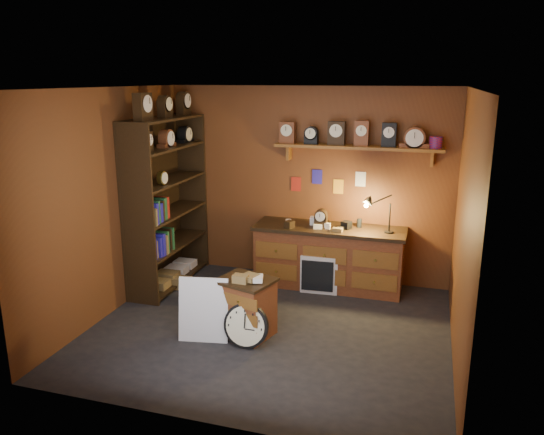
{
  "coord_description": "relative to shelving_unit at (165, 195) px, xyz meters",
  "views": [
    {
      "loc": [
        1.63,
        -5.33,
        2.81
      ],
      "look_at": [
        -0.08,
        0.35,
        1.23
      ],
      "focal_mm": 35.0,
      "sensor_mm": 36.0,
      "label": 1
    }
  ],
  "objects": [
    {
      "name": "big_round_clock",
      "position": [
        1.67,
        -1.44,
        -1.01
      ],
      "size": [
        0.49,
        0.16,
        0.49
      ],
      "color": "black",
      "rests_on": "ground"
    },
    {
      "name": "room_shell",
      "position": [
        1.84,
        -0.87,
        0.47
      ],
      "size": [
        4.02,
        3.62,
        2.71
      ],
      "color": "brown",
      "rests_on": "ground"
    },
    {
      "name": "floor_box_c",
      "position": [
        0.62,
        -0.48,
        -1.16
      ],
      "size": [
        0.25,
        0.21,
        0.19
      ],
      "primitive_type": "cube",
      "rotation": [
        0.0,
        0.0,
        0.01
      ],
      "color": "olive",
      "rests_on": "ground"
    },
    {
      "name": "floor",
      "position": [
        1.79,
        -0.98,
        -1.25
      ],
      "size": [
        4.0,
        4.0,
        0.0
      ],
      "primitive_type": "plane",
      "color": "black",
      "rests_on": "ground"
    },
    {
      "name": "low_cabinet",
      "position": [
        1.58,
        -1.19,
        -0.89
      ],
      "size": [
        0.7,
        0.64,
        0.75
      ],
      "rotation": [
        0.0,
        0.0,
        -0.29
      ],
      "color": "brown",
      "rests_on": "ground"
    },
    {
      "name": "floor_box_a",
      "position": [
        0.27,
        -0.16,
        -1.18
      ],
      "size": [
        0.24,
        0.21,
        0.15
      ],
      "primitive_type": "cube",
      "rotation": [
        0.0,
        0.0,
        -0.03
      ],
      "color": "olive",
      "rests_on": "ground"
    },
    {
      "name": "shelving_unit",
      "position": [
        0.0,
        0.0,
        0.0
      ],
      "size": [
        0.47,
        1.6,
        2.58
      ],
      "color": "black",
      "rests_on": "ground"
    },
    {
      "name": "white_panel",
      "position": [
        1.17,
        -1.43,
        -1.25
      ],
      "size": [
        0.56,
        0.25,
        0.72
      ],
      "primitive_type": "cube",
      "rotation": [
        -0.17,
        0.0,
        0.18
      ],
      "color": "silver",
      "rests_on": "ground"
    },
    {
      "name": "floor_box_b",
      "position": [
        0.85,
        -0.61,
        -1.19
      ],
      "size": [
        0.24,
        0.27,
        0.12
      ],
      "primitive_type": "cube",
      "rotation": [
        0.0,
        0.0,
        0.2
      ],
      "color": "white",
      "rests_on": "ground"
    },
    {
      "name": "mini_fridge",
      "position": [
        2.1,
        0.41,
        -0.99
      ],
      "size": [
        0.53,
        0.54,
        0.52
      ],
      "rotation": [
        0.0,
        0.0,
        0.06
      ],
      "color": "silver",
      "rests_on": "ground"
    },
    {
      "name": "workbench",
      "position": [
        2.19,
        0.49,
        -0.78
      ],
      "size": [
        2.04,
        0.66,
        1.36
      ],
      "color": "brown",
      "rests_on": "ground"
    }
  ]
}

